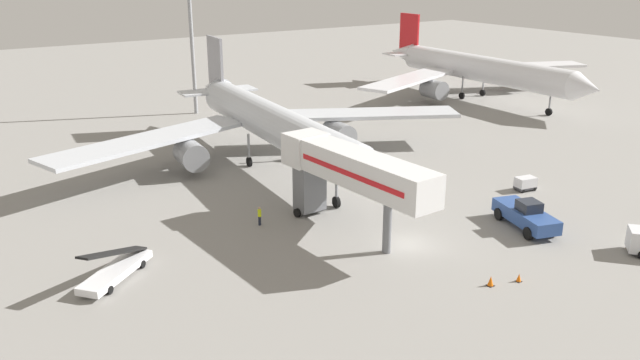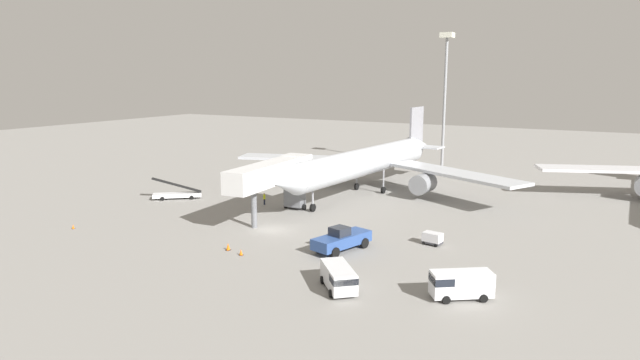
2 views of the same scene
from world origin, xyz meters
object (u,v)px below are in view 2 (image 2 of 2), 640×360
object	(u,v)px
airplane_at_gate	(369,162)
apron_light_mast	(446,76)
ground_crew_worker_foreground	(264,198)
belt_loader_truck	(177,194)
safety_cone_charlie	(73,227)
service_van_outer_right	(460,283)
safety_cone_alpha	(228,247)
service_van_near_right	(339,277)
jet_bridge	(275,175)
safety_cone_bravo	(241,252)
pushback_tug	(342,239)
baggage_cart_rear_right	(432,238)

from	to	relation	value
airplane_at_gate	apron_light_mast	xyz separation A→B (m)	(3.18, 29.01, 13.38)
airplane_at_gate	ground_crew_worker_foreground	bearing A→B (deg)	-122.03
belt_loader_truck	safety_cone_charlie	xyz separation A→B (m)	(0.66, -18.42, -0.52)
service_van_outer_right	safety_cone_alpha	xyz separation A→B (m)	(-24.81, 0.82, -0.94)
service_van_near_right	safety_cone_alpha	world-z (taller)	service_van_near_right
jet_bridge	safety_cone_bravo	distance (m)	16.19
pushback_tug	belt_loader_truck	distance (m)	34.27
service_van_outer_right	safety_cone_charlie	distance (m)	46.43
airplane_at_gate	baggage_cart_rear_right	world-z (taller)	airplane_at_gate
safety_cone_bravo	safety_cone_charlie	size ratio (longest dim) A/B	1.23
safety_cone_charlie	apron_light_mast	size ratio (longest dim) A/B	0.02
jet_bridge	belt_loader_truck	size ratio (longest dim) A/B	2.58
jet_bridge	pushback_tug	world-z (taller)	jet_bridge
service_van_outer_right	safety_cone_alpha	world-z (taller)	service_van_outer_right
baggage_cart_rear_right	ground_crew_worker_foreground	world-z (taller)	ground_crew_worker_foreground
service_van_outer_right	apron_light_mast	distance (m)	69.40
safety_cone_bravo	apron_light_mast	world-z (taller)	apron_light_mast
service_van_near_right	service_van_outer_right	size ratio (longest dim) A/B	1.00
airplane_at_gate	apron_light_mast	world-z (taller)	apron_light_mast
service_van_outer_right	apron_light_mast	world-z (taller)	apron_light_mast
service_van_near_right	safety_cone_alpha	distance (m)	15.79
airplane_at_gate	ground_crew_worker_foreground	size ratio (longest dim) A/B	29.07
ground_crew_worker_foreground	service_van_outer_right	bearing A→B (deg)	-30.73
safety_cone_alpha	safety_cone_charlie	distance (m)	21.73
airplane_at_gate	service_van_near_right	world-z (taller)	airplane_at_gate
apron_light_mast	service_van_near_right	bearing A→B (deg)	-80.57
ground_crew_worker_foreground	airplane_at_gate	bearing A→B (deg)	57.97
safety_cone_alpha	jet_bridge	bearing A→B (deg)	102.69
airplane_at_gate	belt_loader_truck	bearing A→B (deg)	-141.55
airplane_at_gate	service_van_outer_right	distance (m)	42.56
belt_loader_truck	baggage_cart_rear_right	bearing A→B (deg)	-4.88
pushback_tug	safety_cone_bravo	world-z (taller)	pushback_tug
belt_loader_truck	jet_bridge	bearing A→B (deg)	-6.46
airplane_at_gate	ground_crew_worker_foreground	world-z (taller)	airplane_at_gate
pushback_tug	service_van_near_right	distance (m)	10.90
ground_crew_worker_foreground	safety_cone_charlie	world-z (taller)	ground_crew_worker_foreground
safety_cone_alpha	belt_loader_truck	bearing A→B (deg)	144.54
belt_loader_truck	ground_crew_worker_foreground	size ratio (longest dim) A/B	3.86
airplane_at_gate	jet_bridge	bearing A→B (deg)	-100.95
airplane_at_gate	pushback_tug	size ratio (longest dim) A/B	6.76
airplane_at_gate	safety_cone_charlie	world-z (taller)	airplane_at_gate
service_van_near_right	safety_cone_bravo	size ratio (longest dim) A/B	8.29
belt_loader_truck	ground_crew_worker_foreground	bearing A→B (deg)	13.21
service_van_near_right	safety_cone_charlie	world-z (taller)	service_van_near_right
safety_cone_bravo	jet_bridge	bearing A→B (deg)	110.24
service_van_outer_right	apron_light_mast	size ratio (longest dim) A/B	0.20
belt_loader_truck	service_van_near_right	distance (m)	42.42
jet_bridge	ground_crew_worker_foreground	size ratio (longest dim) A/B	9.95
service_van_outer_right	baggage_cart_rear_right	size ratio (longest dim) A/B	2.39
safety_cone_alpha	service_van_outer_right	bearing A→B (deg)	-1.89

